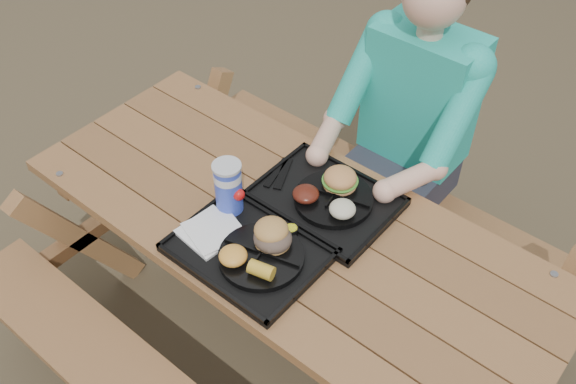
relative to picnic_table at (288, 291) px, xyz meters
The scene contains 18 objects.
ground 0.38m from the picnic_table, ahead, with size 60.00×60.00×0.00m, color #999999.
picnic_table is the anchor object (origin of this frame).
tray_near 0.42m from the picnic_table, 91.94° to the right, with size 0.45×0.35×0.02m, color black.
tray_far 0.41m from the picnic_table, 73.75° to the left, with size 0.45×0.35×0.02m, color black.
plate_near 0.45m from the picnic_table, 75.14° to the right, with size 0.26×0.26×0.02m, color black.
plate_far 0.44m from the picnic_table, 64.65° to the left, with size 0.26×0.26×0.02m, color black.
napkin_stack 0.48m from the picnic_table, 124.24° to the right, with size 0.16×0.16×0.02m, color white.
soda_cup 0.52m from the picnic_table, 152.24° to the right, with size 0.09×0.09×0.18m, color #1831BA.
condiment_bbq 0.41m from the picnic_table, 93.83° to the right, with size 0.05×0.05×0.03m, color black.
condiment_mustard 0.41m from the picnic_table, 42.33° to the right, with size 0.04×0.04×0.03m, color #D0CE17.
sandwich 0.49m from the picnic_table, 69.88° to the right, with size 0.11×0.11×0.12m, color #C18744, non-canonical shape.
mac_cheese 0.51m from the picnic_table, 89.66° to the right, with size 0.09×0.09×0.04m, color #F1AC3F.
corn_cob 0.51m from the picnic_table, 67.42° to the right, with size 0.07×0.07×0.04m, color gold, non-canonical shape.
cutlery_far 0.45m from the picnic_table, 134.40° to the left, with size 0.03×0.16×0.01m, color black.
burger 0.51m from the picnic_table, 75.22° to the left, with size 0.11×0.11×0.10m, color #CF8749, non-canonical shape.
baked_beans 0.44m from the picnic_table, 87.19° to the left, with size 0.09×0.09×0.04m, color #561B11.
potato_salad 0.47m from the picnic_table, 36.85° to the left, with size 0.09×0.09×0.05m, color beige.
diner 0.74m from the picnic_table, 86.15° to the left, with size 0.48×0.84×1.28m, color teal, non-canonical shape.
Camera 1 is at (0.90, -1.09, 2.26)m, focal length 40.00 mm.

